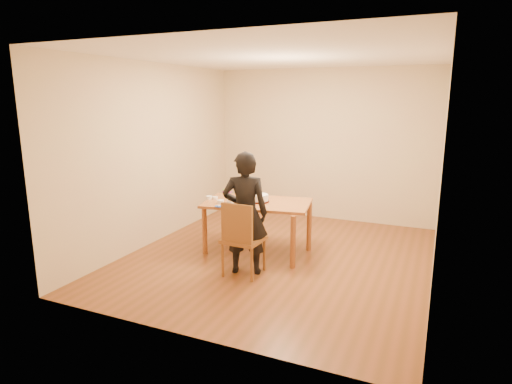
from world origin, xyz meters
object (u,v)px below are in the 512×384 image
at_px(dining_chair, 244,239).
at_px(person, 245,213).
at_px(dining_table, 257,203).
at_px(cake, 260,198).
at_px(cake_plate, 260,201).

distance_m(dining_chair, person, 0.33).
xyz_separation_m(dining_table, dining_chair, (0.15, -0.78, -0.28)).
height_order(cake, person, person).
bearing_deg(dining_table, cake_plate, 3.11).
xyz_separation_m(cake_plate, person, (0.12, -0.74, 0.02)).
bearing_deg(cake, person, -80.92).
height_order(dining_chair, person, person).
relative_size(dining_chair, cake_plate, 1.72).
xyz_separation_m(dining_table, cake, (0.03, 0.01, 0.08)).
height_order(dining_table, person, person).
distance_m(cake_plate, cake, 0.05).
bearing_deg(person, dining_table, -95.82).
xyz_separation_m(dining_table, cake_plate, (0.03, 0.01, 0.03)).
xyz_separation_m(cake, person, (0.12, -0.74, -0.03)).
xyz_separation_m(dining_table, person, (0.15, -0.73, 0.05)).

